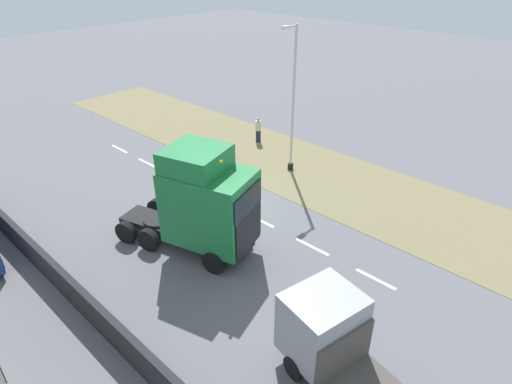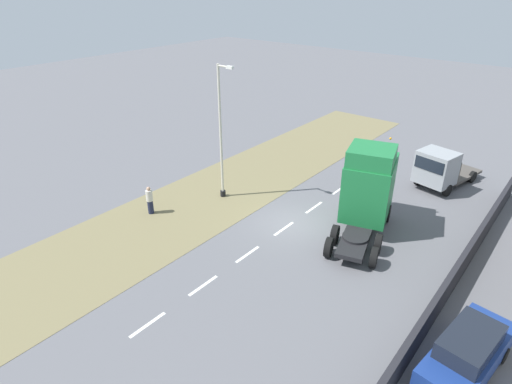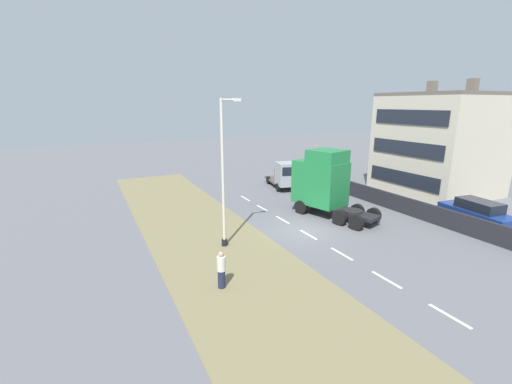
# 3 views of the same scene
# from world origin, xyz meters

# --- Properties ---
(ground_plane) EXTENTS (120.00, 120.00, 0.00)m
(ground_plane) POSITION_xyz_m (0.00, 0.00, 0.00)
(ground_plane) COLOR slate
(ground_plane) RESTS_ON ground
(grass_verge) EXTENTS (7.00, 44.00, 0.01)m
(grass_verge) POSITION_xyz_m (-6.00, 0.00, 0.01)
(grass_verge) COLOR olive
(grass_verge) RESTS_ON ground
(lane_markings) EXTENTS (0.16, 21.00, 0.00)m
(lane_markings) POSITION_xyz_m (0.00, -0.70, 0.00)
(lane_markings) COLOR white
(lane_markings) RESTS_ON ground
(boundary_wall) EXTENTS (0.25, 24.00, 1.28)m
(boundary_wall) POSITION_xyz_m (9.00, 0.00, 0.64)
(boundary_wall) COLOR #232328
(boundary_wall) RESTS_ON ground
(lorry_cab) EXTENTS (4.13, 6.77, 5.02)m
(lorry_cab) POSITION_xyz_m (3.36, 2.41, 2.44)
(lorry_cab) COLOR black
(lorry_cab) RESTS_ON ground
(flatbed_truck) EXTENTS (3.34, 5.82, 2.73)m
(flatbed_truck) POSITION_xyz_m (4.93, 9.93, 1.44)
(flatbed_truck) COLOR #999EA3
(flatbed_truck) RESTS_ON ground
(lamp_post) EXTENTS (1.29, 0.34, 8.40)m
(lamp_post) POSITION_xyz_m (-5.35, 0.08, 3.89)
(lamp_post) COLOR black
(lamp_post) RESTS_ON ground
(pedestrian) EXTENTS (0.39, 0.39, 1.77)m
(pedestrian) POSITION_xyz_m (-7.26, -4.29, 0.87)
(pedestrian) COLOR #1E233D
(pedestrian) RESTS_ON ground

